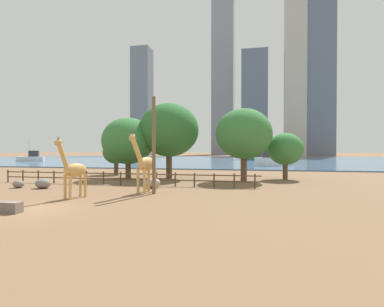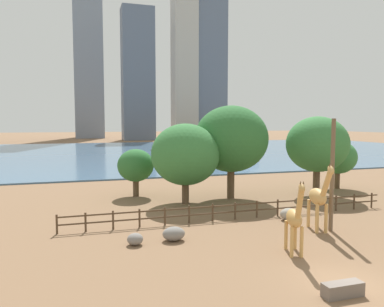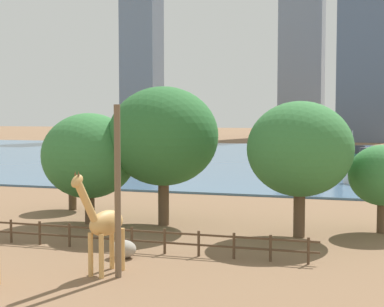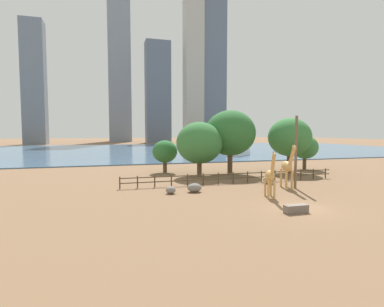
# 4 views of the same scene
# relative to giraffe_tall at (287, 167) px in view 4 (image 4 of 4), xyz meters

# --- Properties ---
(ground_plane) EXTENTS (400.00, 400.00, 0.00)m
(ground_plane) POSITION_rel_giraffe_tall_xyz_m (-3.90, 72.44, -2.30)
(ground_plane) COLOR brown
(harbor_water) EXTENTS (180.00, 86.00, 0.20)m
(harbor_water) POSITION_rel_giraffe_tall_xyz_m (-3.90, 69.44, -2.20)
(harbor_water) COLOR #476B8C
(harbor_water) RESTS_ON ground
(giraffe_tall) EXTENTS (1.39, 3.48, 4.81)m
(giraffe_tall) POSITION_rel_giraffe_tall_xyz_m (0.00, 0.00, 0.00)
(giraffe_tall) COLOR tan
(giraffe_tall) RESTS_ON ground
(giraffe_companion) EXTENTS (1.32, 2.70, 4.33)m
(giraffe_companion) POSITION_rel_giraffe_tall_xyz_m (-4.07, -3.47, -0.29)
(giraffe_companion) COLOR tan
(giraffe_companion) RESTS_ON ground
(utility_pole) EXTENTS (0.28, 0.28, 7.60)m
(utility_pole) POSITION_rel_giraffe_tall_xyz_m (0.81, -0.26, 1.49)
(utility_pole) COLOR brown
(utility_pole) RESTS_ON ground
(boulder_near_fence) EXTENTS (1.41, 1.15, 0.86)m
(boulder_near_fence) POSITION_rel_giraffe_tall_xyz_m (-9.89, 0.84, -1.87)
(boulder_near_fence) COLOR gray
(boulder_near_fence) RESTS_ON ground
(boulder_by_pole) EXTENTS (1.32, 1.21, 0.90)m
(boulder_by_pole) POSITION_rel_giraffe_tall_xyz_m (-0.38, 3.01, -1.85)
(boulder_by_pole) COLOR gray
(boulder_by_pole) RESTS_ON ground
(boulder_small) EXTENTS (0.96, 0.95, 0.71)m
(boulder_small) POSITION_rel_giraffe_tall_xyz_m (-12.32, 0.71, -1.95)
(boulder_small) COLOR gray
(boulder_small) RESTS_ON ground
(feeding_trough) EXTENTS (1.80, 0.60, 0.60)m
(feeding_trough) POSITION_rel_giraffe_tall_xyz_m (-4.94, -8.54, -2.00)
(feeding_trough) COLOR #72665B
(feeding_trough) RESTS_ON ground
(enclosure_fence) EXTENTS (26.12, 0.14, 1.30)m
(enclosure_fence) POSITION_rel_giraffe_tall_xyz_m (-4.02, 4.44, -1.55)
(enclosure_fence) COLOR #4C3826
(enclosure_fence) RESTS_ON ground
(tree_left_large) EXTENTS (3.59, 3.59, 4.70)m
(tree_left_large) POSITION_rel_giraffe_tall_xyz_m (-9.97, 15.58, 0.75)
(tree_left_large) COLOR brown
(tree_left_large) RESTS_ON ground
(tree_center_broad) EXTENTS (7.06, 7.06, 8.94)m
(tree_center_broad) POSITION_rel_giraffe_tall_xyz_m (-1.37, 11.80, 3.44)
(tree_center_broad) COLOR brown
(tree_center_broad) RESTS_ON ground
(tree_right_tall) EXTENTS (6.15, 6.15, 7.94)m
(tree_right_tall) POSITION_rel_giraffe_tall_xyz_m (7.44, 10.62, 2.84)
(tree_right_tall) COLOR brown
(tree_right_tall) RESTS_ON ground
(tree_left_small) EXTENTS (6.17, 6.17, 7.24)m
(tree_left_small) POSITION_rel_giraffe_tall_xyz_m (-6.19, 10.91, 2.15)
(tree_left_small) COLOR brown
(tree_left_small) RESTS_ON ground
(tree_right_small) EXTENTS (4.08, 4.08, 5.34)m
(tree_right_small) POSITION_rel_giraffe_tall_xyz_m (12.08, 13.30, 1.18)
(tree_right_small) COLOR brown
(tree_right_small) RESTS_ON ground
(boat_sailboat) EXTENTS (7.96, 7.78, 3.60)m
(boat_sailboat) POSITION_rel_giraffe_tall_xyz_m (12.58, 38.96, -0.88)
(boat_sailboat) COLOR silver
(boat_sailboat) RESTS_ON harbor_water
(boat_tug) EXTENTS (5.15, 4.27, 4.50)m
(boat_tug) POSITION_rel_giraffe_tall_xyz_m (9.12, 68.36, -1.35)
(boat_tug) COLOR #337259
(boat_tug) RESTS_ON harbor_water
(skyline_tower_needle) EXTENTS (17.71, 14.24, 78.03)m
(skyline_tower_needle) POSITION_rel_giraffe_tall_xyz_m (38.40, 136.29, 36.71)
(skyline_tower_needle) COLOR slate
(skyline_tower_needle) RESTS_ON ground
(skyline_block_central) EXTENTS (12.94, 15.13, 109.95)m
(skyline_block_central) POSITION_rel_giraffe_tall_xyz_m (-9.29, 162.11, 52.67)
(skyline_block_central) COLOR gray
(skyline_block_central) RESTS_ON ground
(skyline_tower_glass) EXTENTS (12.99, 8.62, 53.62)m
(skyline_tower_glass) POSITION_rel_giraffe_tall_xyz_m (9.33, 133.63, 24.50)
(skyline_tower_glass) COLOR slate
(skyline_tower_glass) RESTS_ON ground
(skyline_block_left) EXTENTS (9.85, 9.00, 89.39)m
(skyline_block_left) POSITION_rel_giraffe_tall_xyz_m (28.98, 132.93, 42.39)
(skyline_block_left) COLOR #B7B2A8
(skyline_block_left) RESTS_ON ground
(skyline_block_right) EXTENTS (9.74, 9.21, 57.20)m
(skyline_block_right) POSITION_rel_giraffe_tall_xyz_m (-49.51, 129.06, 26.30)
(skyline_block_right) COLOR slate
(skyline_block_right) RESTS_ON ground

